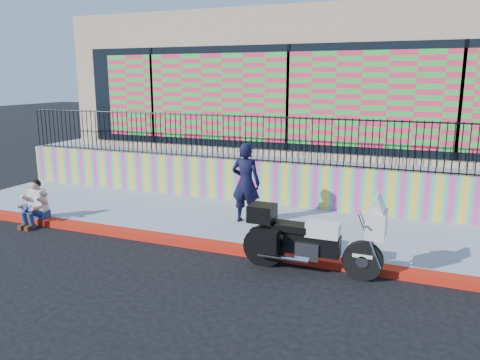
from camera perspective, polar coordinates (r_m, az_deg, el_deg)
The scene contains 10 objects.
ground at distance 9.45m, azimuth -1.66°, elevation -8.67°, with size 90.00×90.00×0.00m, color black.
red_curb at distance 9.42m, azimuth -1.66°, elevation -8.25°, with size 16.00×0.30×0.15m, color #B60D0D.
sidewalk at distance 10.87m, azimuth 1.84°, elevation -5.40°, with size 16.00×3.00×0.15m, color #868FA1.
mural_wall at distance 12.17m, azimuth 4.46°, elevation -0.44°, with size 16.00×0.20×1.10m, color #E13B94.
metal_fence at distance 11.96m, azimuth 4.55°, elevation 4.94°, with size 15.80×0.04×1.20m, color black, non-canonical shape.
elevated_platform at distance 17.03m, azimuth 9.66°, elevation 2.87°, with size 16.00×10.00×1.25m, color #868FA1.
storefront_building at distance 16.59m, azimuth 9.83°, elevation 11.72°, with size 14.00×8.06×4.00m.
police_motorcycle at distance 8.39m, azimuth 8.47°, elevation -6.91°, with size 2.46×0.81×1.53m.
police_officer at distance 10.56m, azimuth 0.71°, elevation -0.35°, with size 0.67×0.44×1.83m, color black.
seated_man at distance 11.85m, azimuth -23.86°, elevation -3.08°, with size 0.54×0.71×1.06m.
Camera 1 is at (3.55, -8.07, 3.40)m, focal length 35.00 mm.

